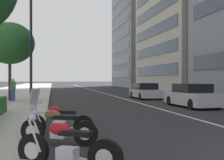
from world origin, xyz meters
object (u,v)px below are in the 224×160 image
at_px(car_following_behind, 192,96).
at_px(car_lead_in_lane, 145,91).
at_px(motorcycle_by_sign_pole, 57,128).
at_px(motorcycle_mid_row, 67,149).
at_px(motorcycle_under_tarp, 59,122).
at_px(street_lamp_with_banners, 35,27).
at_px(street_tree_by_lamp_post, 10,43).
at_px(pedestrian_on_plaza, 13,90).

xyz_separation_m(car_following_behind, car_lead_in_lane, (8.42, 0.47, -0.04)).
bearing_deg(car_following_behind, motorcycle_by_sign_pole, 136.71).
bearing_deg(motorcycle_mid_row, car_following_behind, -91.10).
distance_m(motorcycle_under_tarp, car_following_behind, 11.76).
distance_m(motorcycle_under_tarp, street_lamp_with_banners, 12.90).
bearing_deg(street_lamp_with_banners, car_lead_in_lane, -62.61).
bearing_deg(car_lead_in_lane, motorcycle_under_tarp, 154.79).
xyz_separation_m(motorcycle_mid_row, car_following_behind, (12.14, -8.31, 0.25)).
bearing_deg(car_lead_in_lane, street_tree_by_lamp_post, 101.77).
bearing_deg(car_lead_in_lane, motorcycle_by_sign_pole, 156.34).
bearing_deg(street_tree_by_lamp_post, car_lead_in_lane, -78.40).
relative_size(motorcycle_mid_row, motorcycle_under_tarp, 0.93).
relative_size(motorcycle_by_sign_pole, street_lamp_with_banners, 0.23).
relative_size(motorcycle_by_sign_pole, pedestrian_on_plaza, 1.24).
bearing_deg(motorcycle_under_tarp, motorcycle_by_sign_pole, 101.23).
xyz_separation_m(motorcycle_by_sign_pole, street_lamp_with_banners, (13.28, 1.28, 4.84)).
bearing_deg(street_lamp_with_banners, motorcycle_by_sign_pole, -174.48).
relative_size(motorcycle_by_sign_pole, car_following_behind, 0.43).
bearing_deg(street_lamp_with_banners, street_tree_by_lamp_post, 38.27).
bearing_deg(pedestrian_on_plaza, motorcycle_under_tarp, 6.48).
distance_m(car_lead_in_lane, street_lamp_with_banners, 11.42).
distance_m(motorcycle_by_sign_pole, street_tree_by_lamp_post, 16.58).
height_order(motorcycle_under_tarp, street_tree_by_lamp_post, street_tree_by_lamp_post).
bearing_deg(car_lead_in_lane, motorcycle_mid_row, 159.30).
bearing_deg(street_tree_by_lamp_post, street_lamp_with_banners, -141.73).
bearing_deg(motorcycle_under_tarp, car_lead_in_lane, -101.04).
bearing_deg(pedestrian_on_plaza, street_tree_by_lamp_post, -160.87).
relative_size(car_following_behind, street_tree_by_lamp_post, 0.81).
bearing_deg(street_lamp_with_banners, motorcycle_mid_row, -174.83).
height_order(car_lead_in_lane, street_tree_by_lamp_post, street_tree_by_lamp_post).
bearing_deg(motorcycle_by_sign_pole, pedestrian_on_plaza, -53.87).
xyz_separation_m(car_lead_in_lane, pedestrian_on_plaza, (-2.95, 10.94, 0.33)).
bearing_deg(motorcycle_by_sign_pole, motorcycle_mid_row, 118.40).
xyz_separation_m(street_lamp_with_banners, street_tree_by_lamp_post, (2.50, 1.97, -0.87)).
height_order(street_lamp_with_banners, street_tree_by_lamp_post, street_lamp_with_banners).
height_order(motorcycle_under_tarp, pedestrian_on_plaza, pedestrian_on_plaza).
xyz_separation_m(street_tree_by_lamp_post, pedestrian_on_plaza, (-0.64, -0.30, -3.43)).
distance_m(street_lamp_with_banners, pedestrian_on_plaza, 4.98).
bearing_deg(street_tree_by_lamp_post, motorcycle_by_sign_pole, -168.35).
relative_size(motorcycle_mid_row, car_following_behind, 0.41).
bearing_deg(motorcycle_mid_row, pedestrian_on_plaza, -46.76).
distance_m(street_lamp_with_banners, street_tree_by_lamp_post, 3.30).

